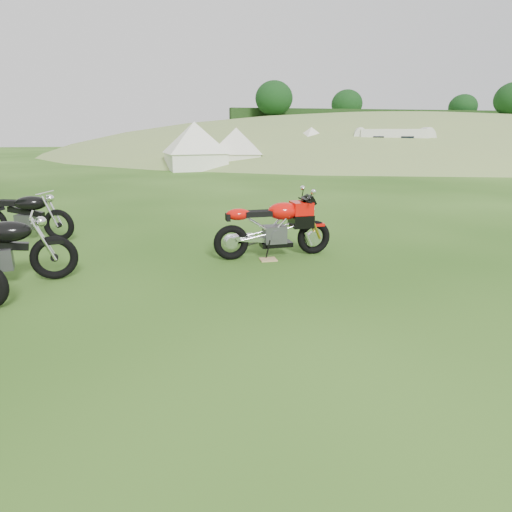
{
  "coord_description": "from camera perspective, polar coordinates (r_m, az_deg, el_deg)",
  "views": [
    {
      "loc": [
        -1.13,
        -4.63,
        2.05
      ],
      "look_at": [
        -0.03,
        0.4,
        0.54
      ],
      "focal_mm": 30.0,
      "sensor_mm": 36.0,
      "label": 1
    }
  ],
  "objects": [
    {
      "name": "ground",
      "position": [
        5.19,
        1.27,
        -6.91
      ],
      "size": [
        120.0,
        120.0,
        0.0
      ],
      "primitive_type": "plane",
      "color": "#1D430E",
      "rests_on": "ground"
    },
    {
      "name": "hillside",
      "position": [
        51.27,
        17.48,
        13.3
      ],
      "size": [
        80.0,
        64.0,
        8.0
      ],
      "primitive_type": "ellipsoid",
      "color": "#81984D",
      "rests_on": "ground"
    },
    {
      "name": "hedgerow",
      "position": [
        51.27,
        17.48,
        13.3
      ],
      "size": [
        36.0,
        1.2,
        8.6
      ],
      "primitive_type": null,
      "color": "black",
      "rests_on": "ground"
    },
    {
      "name": "sport_motorcycle",
      "position": [
        7.13,
        2.36,
        4.42
      ],
      "size": [
        1.94,
        0.55,
        1.16
      ],
      "primitive_type": null,
      "rotation": [
        0.0,
        0.0,
        0.03
      ],
      "color": "red",
      "rests_on": "ground"
    },
    {
      "name": "plywood_board",
      "position": [
        7.06,
        1.63,
        -0.47
      ],
      "size": [
        0.27,
        0.22,
        0.02
      ],
      "primitive_type": "cube",
      "rotation": [
        0.0,
        0.0,
        0.01
      ],
      "color": "tan",
      "rests_on": "ground"
    },
    {
      "name": "vintage_moto_d",
      "position": [
        9.4,
        -28.53,
        4.89
      ],
      "size": [
        1.96,
        1.05,
        1.01
      ],
      "primitive_type": null,
      "rotation": [
        0.0,
        0.0,
        -0.33
      ],
      "color": "black",
      "rests_on": "ground"
    },
    {
      "name": "tent_left",
      "position": [
        24.37,
        -8.15,
        14.37
      ],
      "size": [
        3.32,
        3.32,
        2.58
      ],
      "primitive_type": null,
      "rotation": [
        0.0,
        0.0,
        0.12
      ],
      "color": "white",
      "rests_on": "ground"
    },
    {
      "name": "tent_mid",
      "position": [
        24.99,
        -2.64,
        14.33
      ],
      "size": [
        3.25,
        3.25,
        2.39
      ],
      "primitive_type": null,
      "rotation": [
        0.0,
        0.0,
        -0.2
      ],
      "color": "silver",
      "rests_on": "ground"
    },
    {
      "name": "tent_right",
      "position": [
        27.62,
        7.31,
        14.44
      ],
      "size": [
        3.3,
        3.3,
        2.42
      ],
      "primitive_type": null,
      "rotation": [
        0.0,
        0.0,
        0.2
      ],
      "color": "white",
      "rests_on": "ground"
    },
    {
      "name": "caravan",
      "position": [
        27.75,
        17.6,
        13.64
      ],
      "size": [
        5.19,
        3.72,
        2.22
      ],
      "primitive_type": null,
      "rotation": [
        0.0,
        0.0,
        -0.38
      ],
      "color": "silver",
      "rests_on": "ground"
    }
  ]
}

